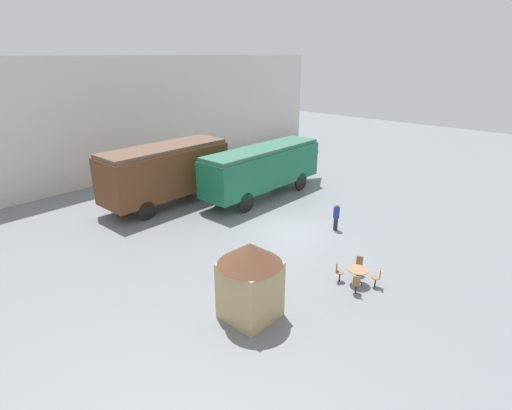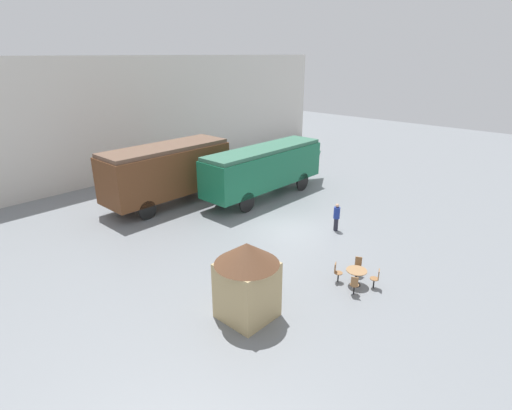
% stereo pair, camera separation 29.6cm
% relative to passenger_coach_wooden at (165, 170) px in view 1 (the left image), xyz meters
% --- Properties ---
extents(ground_plane, '(80.00, 80.00, 0.00)m').
position_rel_passenger_coach_wooden_xyz_m(ground_plane, '(1.94, -8.26, -2.24)').
color(ground_plane, gray).
extents(backdrop_wall, '(44.00, 0.15, 9.00)m').
position_rel_passenger_coach_wooden_xyz_m(backdrop_wall, '(1.94, 7.08, 2.26)').
color(backdrop_wall, silver).
rests_on(backdrop_wall, ground_plane).
extents(passenger_coach_wooden, '(8.28, 2.81, 3.78)m').
position_rel_passenger_coach_wooden_xyz_m(passenger_coach_wooden, '(0.00, 0.00, 0.00)').
color(passenger_coach_wooden, brown).
rests_on(passenger_coach_wooden, ground_plane).
extents(streamlined_locomotive, '(11.44, 2.40, 3.39)m').
position_rel_passenger_coach_wooden_xyz_m(streamlined_locomotive, '(5.92, -3.69, -0.17)').
color(streamlined_locomotive, '#196B47').
rests_on(streamlined_locomotive, ground_plane).
extents(cafe_table_near, '(0.86, 0.86, 0.70)m').
position_rel_passenger_coach_wooden_xyz_m(cafe_table_near, '(-0.58, -13.90, -1.68)').
color(cafe_table_near, black).
rests_on(cafe_table_near, ground_plane).
extents(cafe_chair_0, '(0.40, 0.38, 0.87)m').
position_rel_passenger_coach_wooden_xyz_m(cafe_chair_0, '(-1.31, -14.23, -1.73)').
color(cafe_chair_0, black).
rests_on(cafe_chair_0, ground_plane).
extents(cafe_chair_1, '(0.38, 0.40, 0.87)m').
position_rel_passenger_coach_wooden_xyz_m(cafe_chair_1, '(-0.25, -14.63, -1.73)').
color(cafe_chair_1, black).
rests_on(cafe_chair_1, ground_plane).
extents(cafe_chair_2, '(0.40, 0.38, 0.87)m').
position_rel_passenger_coach_wooden_xyz_m(cafe_chair_2, '(0.16, -13.57, -1.73)').
color(cafe_chair_2, black).
rests_on(cafe_chair_2, ground_plane).
extents(cafe_chair_3, '(0.38, 0.40, 0.87)m').
position_rel_passenger_coach_wooden_xyz_m(cafe_chair_3, '(-0.91, -13.16, -1.73)').
color(cafe_chair_3, black).
rests_on(cafe_chair_3, ground_plane).
extents(visitor_person, '(0.34, 0.34, 1.57)m').
position_rel_passenger_coach_wooden_xyz_m(visitor_person, '(3.63, -10.29, -1.39)').
color(visitor_person, '#262633').
rests_on(visitor_person, ground_plane).
extents(ticket_kiosk, '(2.34, 2.34, 3.00)m').
position_rel_passenger_coach_wooden_xyz_m(ticket_kiosk, '(-5.20, -12.02, -0.57)').
color(ticket_kiosk, tan).
rests_on(ticket_kiosk, ground_plane).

